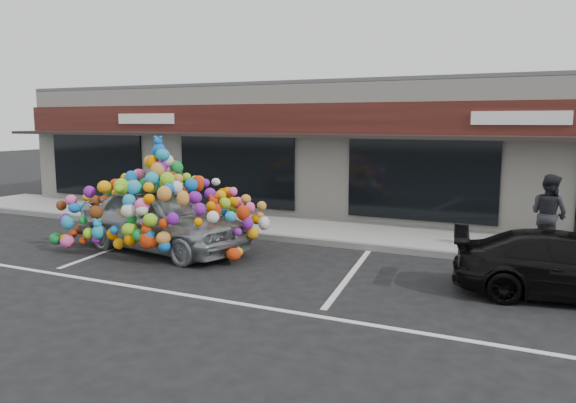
% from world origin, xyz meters
% --- Properties ---
extents(ground, '(90.00, 90.00, 0.00)m').
position_xyz_m(ground, '(0.00, 0.00, 0.00)').
color(ground, black).
rests_on(ground, ground).
extents(shop_building, '(24.00, 7.20, 4.31)m').
position_xyz_m(shop_building, '(0.00, 8.44, 2.16)').
color(shop_building, white).
rests_on(shop_building, ground).
extents(sidewalk, '(26.00, 3.00, 0.15)m').
position_xyz_m(sidewalk, '(0.00, 4.00, 0.07)').
color(sidewalk, '#969691').
rests_on(sidewalk, ground).
extents(kerb, '(26.00, 0.18, 0.16)m').
position_xyz_m(kerb, '(0.00, 2.50, 0.07)').
color(kerb, slate).
rests_on(kerb, ground).
extents(parking_stripe_left, '(0.73, 4.37, 0.01)m').
position_xyz_m(parking_stripe_left, '(-3.20, 0.20, 0.00)').
color(parking_stripe_left, silver).
rests_on(parking_stripe_left, ground).
extents(parking_stripe_mid, '(0.73, 4.37, 0.01)m').
position_xyz_m(parking_stripe_mid, '(2.80, 0.20, 0.00)').
color(parking_stripe_mid, silver).
rests_on(parking_stripe_mid, ground).
extents(lane_line, '(14.00, 0.12, 0.01)m').
position_xyz_m(lane_line, '(2.00, -2.30, 0.00)').
color(lane_line, silver).
rests_on(lane_line, ground).
extents(toy_car, '(3.25, 5.07, 2.80)m').
position_xyz_m(toy_car, '(-1.95, 0.32, 0.95)').
color(toy_car, '#ABAFB6').
rests_on(toy_car, ground).
extents(black_sedan, '(2.20, 4.18, 1.16)m').
position_xyz_m(black_sedan, '(6.76, 0.46, 0.58)').
color(black_sedan, black).
rests_on(black_sedan, ground).
extents(pedestrian_b, '(1.10, 1.06, 1.78)m').
position_xyz_m(pedestrian_b, '(6.32, 3.22, 1.04)').
color(pedestrian_b, black).
rests_on(pedestrian_b, sidewalk).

